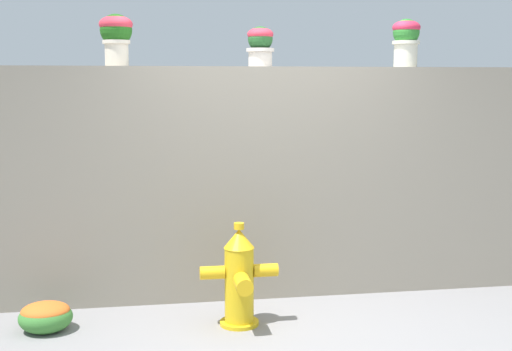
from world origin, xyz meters
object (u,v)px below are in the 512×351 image
object	(u,v)px
potted_plant_3	(406,38)
fire_hydrant	(239,279)
potted_plant_2	(260,44)
flower_bush_left	(46,315)
potted_plant_1	(116,34)

from	to	relation	value
potted_plant_3	fire_hydrant	distance (m)	2.65
potted_plant_2	flower_bush_left	world-z (taller)	potted_plant_2
potted_plant_2	fire_hydrant	bearing A→B (deg)	-110.23
fire_hydrant	potted_plant_2	bearing A→B (deg)	69.77
fire_hydrant	flower_bush_left	xyz separation A→B (m)	(-1.50, 0.13, -0.26)
potted_plant_2	flower_bush_left	size ratio (longest dim) A/B	0.86
potted_plant_2	fire_hydrant	size ratio (longest dim) A/B	0.43
flower_bush_left	potted_plant_3	bearing A→B (deg)	11.90
fire_hydrant	flower_bush_left	bearing A→B (deg)	175.23
potted_plant_1	potted_plant_2	bearing A→B (deg)	0.62
potted_plant_1	flower_bush_left	size ratio (longest dim) A/B	1.06
potted_plant_1	potted_plant_2	world-z (taller)	potted_plant_1
potted_plant_1	flower_bush_left	bearing A→B (deg)	-129.02
potted_plant_1	fire_hydrant	world-z (taller)	potted_plant_1
potted_plant_3	fire_hydrant	size ratio (longest dim) A/B	0.52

